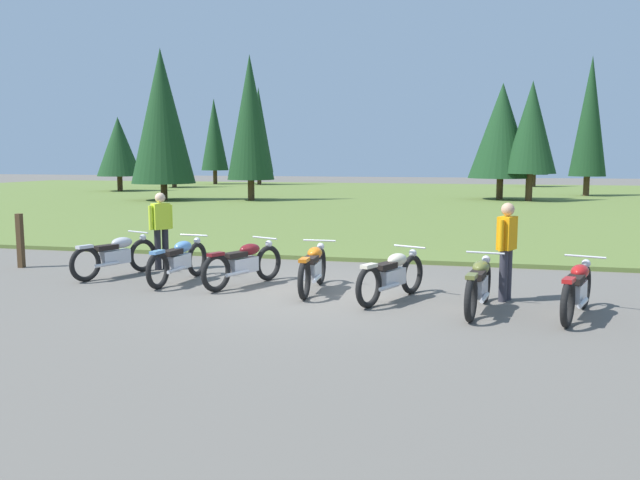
% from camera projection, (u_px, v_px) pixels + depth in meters
% --- Properties ---
extents(ground_plane, '(140.00, 140.00, 0.00)m').
position_uv_depth(ground_plane, '(312.00, 294.00, 11.54)').
color(ground_plane, '#605B54').
extents(grass_moorland, '(80.00, 44.00, 0.10)m').
position_uv_depth(grass_moorland, '(427.00, 200.00, 36.28)').
color(grass_moorland, '#5B7033').
rests_on(grass_moorland, ground).
extents(forest_treeline, '(43.94, 24.92, 8.46)m').
position_uv_depth(forest_treeline, '(345.00, 129.00, 41.79)').
color(forest_treeline, '#47331E').
rests_on(forest_treeline, ground).
extents(motorcycle_silver, '(0.95, 1.99, 0.88)m').
position_uv_depth(motorcycle_silver, '(116.00, 255.00, 13.23)').
color(motorcycle_silver, black).
rests_on(motorcycle_silver, ground).
extents(motorcycle_sky_blue, '(0.62, 2.10, 0.88)m').
position_uv_depth(motorcycle_sky_blue, '(179.00, 260.00, 12.60)').
color(motorcycle_sky_blue, black).
rests_on(motorcycle_sky_blue, ground).
extents(motorcycle_maroon, '(1.00, 1.96, 0.88)m').
position_uv_depth(motorcycle_maroon, '(244.00, 263.00, 12.24)').
color(motorcycle_maroon, black).
rests_on(motorcycle_maroon, ground).
extents(motorcycle_orange, '(0.62, 2.10, 0.88)m').
position_uv_depth(motorcycle_orange, '(313.00, 268.00, 11.73)').
color(motorcycle_orange, black).
rests_on(motorcycle_orange, ground).
extents(motorcycle_cream, '(1.00, 1.96, 0.88)m').
position_uv_depth(motorcycle_cream, '(392.00, 275.00, 10.99)').
color(motorcycle_cream, black).
rests_on(motorcycle_cream, ground).
extents(motorcycle_olive, '(0.62, 2.09, 0.88)m').
position_uv_depth(motorcycle_olive, '(479.00, 284.00, 10.18)').
color(motorcycle_olive, black).
rests_on(motorcycle_olive, ground).
extents(motorcycle_red, '(0.84, 2.03, 0.88)m').
position_uv_depth(motorcycle_red, '(577.00, 289.00, 9.82)').
color(motorcycle_red, black).
rests_on(motorcycle_red, ground).
extents(rider_checking_bike, '(0.35, 0.51, 1.67)m').
position_uv_depth(rider_checking_bike, '(507.00, 246.00, 10.89)').
color(rider_checking_bike, '#2D2D38').
rests_on(rider_checking_bike, ground).
extents(rider_near_row_end, '(0.39, 0.46, 1.67)m').
position_uv_depth(rider_near_row_end, '(161.00, 226.00, 13.99)').
color(rider_near_row_end, black).
rests_on(rider_near_row_end, ground).
extents(trail_marker_post, '(0.12, 0.12, 1.20)m').
position_uv_depth(trail_marker_post, '(20.00, 241.00, 14.26)').
color(trail_marker_post, '#47331E').
rests_on(trail_marker_post, ground).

